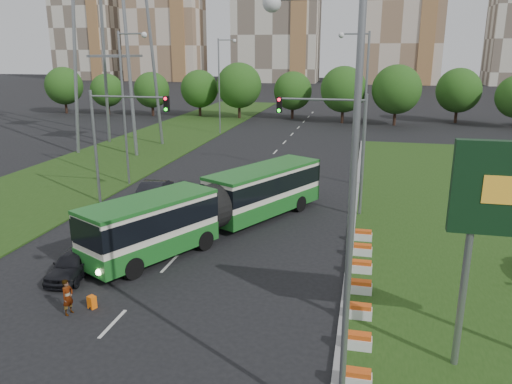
% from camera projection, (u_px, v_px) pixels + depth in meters
% --- Properties ---
extents(ground, '(360.00, 360.00, 0.00)m').
position_uv_depth(ground, '(225.00, 269.00, 25.12)').
color(ground, black).
rests_on(ground, ground).
extents(grass_median, '(14.00, 60.00, 0.15)m').
position_uv_depth(grass_median, '(471.00, 233.00, 29.87)').
color(grass_median, '#204112').
rests_on(grass_median, ground).
extents(median_kerb, '(0.30, 60.00, 0.18)m').
position_uv_depth(median_kerb, '(353.00, 224.00, 31.33)').
color(median_kerb, gray).
rests_on(median_kerb, ground).
extents(left_verge, '(12.00, 110.00, 0.10)m').
position_uv_depth(left_verge, '(126.00, 154.00, 52.34)').
color(left_verge, '#204112').
rests_on(left_verge, ground).
extents(lane_markings, '(0.20, 100.00, 0.01)m').
position_uv_depth(lane_markings, '(255.00, 173.00, 44.51)').
color(lane_markings, silver).
rests_on(lane_markings, ground).
extents(flower_planters, '(1.10, 13.70, 0.60)m').
position_uv_depth(flower_planters, '(361.00, 287.00, 22.27)').
color(flower_planters, silver).
rests_on(flower_planters, grass_median).
extents(traffic_mast_median, '(5.76, 0.32, 8.00)m').
position_uv_depth(traffic_mast_median, '(338.00, 135.00, 32.02)').
color(traffic_mast_median, gray).
rests_on(traffic_mast_median, ground).
extents(traffic_mast_left, '(5.76, 0.32, 8.00)m').
position_uv_depth(traffic_mast_left, '(115.00, 130.00, 34.27)').
color(traffic_mast_left, gray).
rests_on(traffic_mast_left, ground).
extents(street_lamps, '(36.00, 60.00, 12.00)m').
position_uv_depth(street_lamps, '(222.00, 121.00, 33.48)').
color(street_lamps, gray).
rests_on(street_lamps, ground).
extents(tree_line, '(120.00, 8.00, 9.00)m').
position_uv_depth(tree_line, '(393.00, 93.00, 73.37)').
color(tree_line, '#1E4813').
rests_on(tree_line, ground).
extents(apartment_tower_west, '(26.00, 15.00, 48.00)m').
position_uv_depth(apartment_tower_west, '(163.00, 10.00, 172.91)').
color(apartment_tower_west, beige).
rests_on(apartment_tower_west, ground).
extents(apartment_tower_cwest, '(28.00, 15.00, 52.00)m').
position_uv_depth(apartment_tower_cwest, '(277.00, 1.00, 163.94)').
color(apartment_tower_cwest, beige).
rests_on(apartment_tower_cwest, ground).
extents(apartment_tower_ceast, '(25.00, 15.00, 50.00)m').
position_uv_depth(apartment_tower_ceast, '(403.00, 2.00, 155.80)').
color(apartment_tower_ceast, beige).
rests_on(apartment_tower_ceast, ground).
extents(midrise_west, '(22.00, 14.00, 36.00)m').
position_uv_depth(midrise_west, '(87.00, 29.00, 180.87)').
color(midrise_west, beige).
rests_on(midrise_west, ground).
extents(articulated_bus, '(2.72, 17.43, 2.87)m').
position_uv_depth(articulated_bus, '(213.00, 204.00, 29.76)').
color(articulated_bus, silver).
rests_on(articulated_bus, ground).
extents(car_left_near, '(2.00, 3.97, 1.30)m').
position_uv_depth(car_left_near, '(73.00, 264.00, 24.18)').
color(car_left_near, black).
rests_on(car_left_near, ground).
extents(car_left_far, '(1.97, 4.88, 1.58)m').
position_uv_depth(car_left_far, '(152.00, 194.00, 35.45)').
color(car_left_far, black).
rests_on(car_left_far, ground).
extents(pedestrian, '(0.46, 0.62, 1.56)m').
position_uv_depth(pedestrian, '(68.00, 297.00, 20.66)').
color(pedestrian, gray).
rests_on(pedestrian, ground).
extents(shopping_trolley, '(0.32, 0.34, 0.56)m').
position_uv_depth(shopping_trolley, '(92.00, 302.00, 21.26)').
color(shopping_trolley, orange).
rests_on(shopping_trolley, ground).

